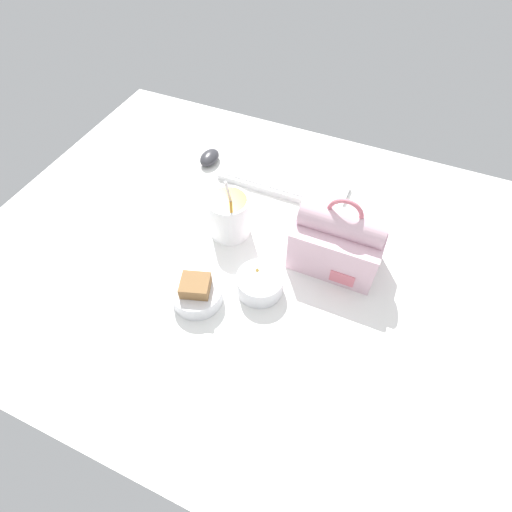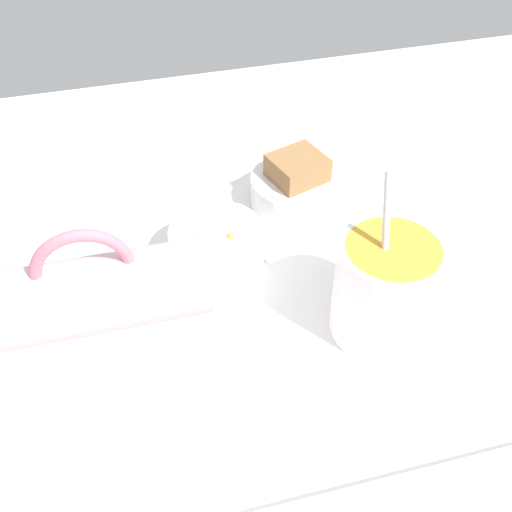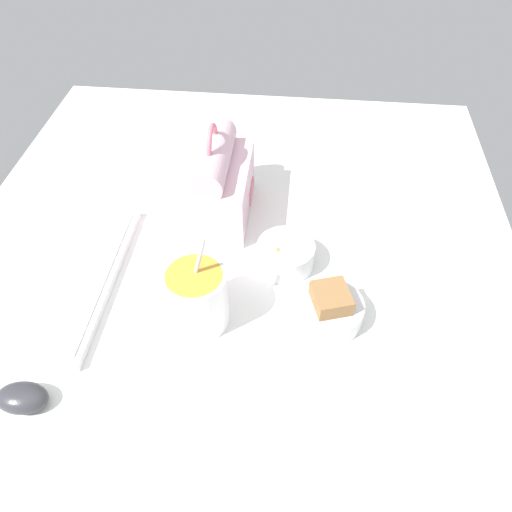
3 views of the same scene
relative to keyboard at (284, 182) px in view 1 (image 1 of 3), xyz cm
name	(u,v)px [view 1 (image 1 of 3)]	position (x,y,z in cm)	size (l,w,h in cm)	color
desk_surface	(250,254)	(1.30, -26.85, -2.02)	(140.00, 110.00, 2.00)	white
keyboard	(284,182)	(0.00, 0.00, 0.00)	(37.08, 11.56, 2.10)	silver
lunch_bag	(338,241)	(21.54, -21.41, 6.63)	(20.51, 13.83, 20.74)	beige
soup_cup	(229,215)	(-6.21, -22.70, 4.90)	(10.44, 10.44, 18.98)	white
bento_bowl_sandwich	(197,293)	(-3.90, -44.70, 1.63)	(11.58, 11.58, 7.11)	silver
bento_bowl_snacks	(260,283)	(8.11, -36.46, 1.60)	(10.80, 10.80, 5.90)	silver
computer_mouse	(210,157)	(-24.48, 0.56, 0.68)	(5.18, 7.91, 3.40)	#333338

